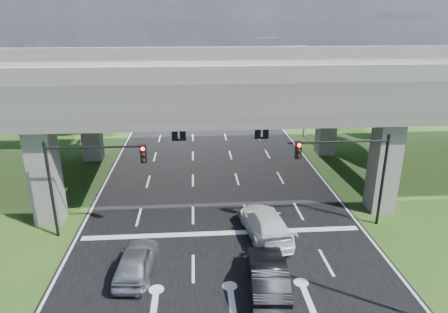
{
  "coord_description": "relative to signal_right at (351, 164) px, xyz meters",
  "views": [
    {
      "loc": [
        -1.51,
        -18.0,
        12.65
      ],
      "look_at": [
        0.41,
        7.67,
        3.55
      ],
      "focal_mm": 32.0,
      "sensor_mm": 36.0,
      "label": 1
    }
  ],
  "objects": [
    {
      "name": "tree_right_far",
      "position": [
        4.22,
        40.06,
        0.63
      ],
      "size": [
        4.5,
        4.5,
        7.8
      ],
      "color": "black",
      "rests_on": "ground"
    },
    {
      "name": "streetlight_far",
      "position": [
        2.27,
        20.06,
        1.66
      ],
      "size": [
        3.38,
        0.25,
        10.0
      ],
      "color": "gray",
      "rests_on": "ground"
    },
    {
      "name": "overpass",
      "position": [
        -7.82,
        8.06,
        3.73
      ],
      "size": [
        80.0,
        15.0,
        10.0
      ],
      "color": "#3C3937",
      "rests_on": "ground"
    },
    {
      "name": "tree_right_mid",
      "position": [
        8.22,
        32.06,
        -0.01
      ],
      "size": [
        3.91,
        3.9,
        6.76
      ],
      "color": "black",
      "rests_on": "ground"
    },
    {
      "name": "car_silver",
      "position": [
        -12.52,
        -4.16,
        -3.41
      ],
      "size": [
        2.11,
        4.53,
        1.5
      ],
      "primitive_type": "imported",
      "rotation": [
        0.0,
        0.0,
        3.06
      ],
      "color": "#B6BBBF",
      "rests_on": "road"
    },
    {
      "name": "road",
      "position": [
        -7.82,
        6.06,
        -4.17
      ],
      "size": [
        18.0,
        120.0,
        0.03
      ],
      "primitive_type": "cube",
      "color": "black",
      "rests_on": "ground"
    },
    {
      "name": "car_white",
      "position": [
        -5.27,
        -0.94,
        -3.34
      ],
      "size": [
        2.94,
        5.85,
        1.63
      ],
      "primitive_type": "imported",
      "rotation": [
        0.0,
        0.0,
        3.26
      ],
      "color": "silver",
      "rests_on": "road"
    },
    {
      "name": "tree_left_mid",
      "position": [
        -24.78,
        30.06,
        -0.01
      ],
      "size": [
        3.91,
        3.9,
        6.76
      ],
      "color": "black",
      "rests_on": "ground"
    },
    {
      "name": "warehouse",
      "position": [
        -33.82,
        31.06,
        -2.19
      ],
      "size": [
        20.0,
        10.0,
        4.0
      ],
      "primitive_type": "cube",
      "color": "#9E9E99",
      "rests_on": "ground"
    },
    {
      "name": "signal_left",
      "position": [
        -15.65,
        0.0,
        0.0
      ],
      "size": [
        5.76,
        0.54,
        6.0
      ],
      "color": "black",
      "rests_on": "ground"
    },
    {
      "name": "tree_left_near",
      "position": [
        -21.78,
        22.06,
        0.63
      ],
      "size": [
        4.5,
        4.5,
        7.8
      ],
      "color": "black",
      "rests_on": "ground"
    },
    {
      "name": "tree_right_near",
      "position": [
        5.22,
        24.06,
        0.31
      ],
      "size": [
        4.2,
        4.2,
        7.28
      ],
      "color": "black",
      "rests_on": "ground"
    },
    {
      "name": "signal_right",
      "position": [
        0.0,
        0.0,
        0.0
      ],
      "size": [
        5.76,
        0.54,
        6.0
      ],
      "color": "black",
      "rests_on": "ground"
    },
    {
      "name": "streetlight_beyond",
      "position": [
        2.27,
        36.06,
        1.66
      ],
      "size": [
        3.38,
        0.25,
        10.0
      ],
      "color": "gray",
      "rests_on": "ground"
    },
    {
      "name": "car_dark",
      "position": [
        -6.02,
        -5.92,
        -3.34
      ],
      "size": [
        2.11,
        5.07,
        1.63
      ],
      "primitive_type": "imported",
      "rotation": [
        0.0,
        0.0,
        3.06
      ],
      "color": "black",
      "rests_on": "road"
    },
    {
      "name": "tree_left_far",
      "position": [
        -20.78,
        38.06,
        0.95
      ],
      "size": [
        4.8,
        4.8,
        8.32
      ],
      "color": "black",
      "rests_on": "ground"
    },
    {
      "name": "ground",
      "position": [
        -7.82,
        -3.94,
        -4.19
      ],
      "size": [
        160.0,
        160.0,
        0.0
      ],
      "primitive_type": "plane",
      "color": "#234817",
      "rests_on": "ground"
    }
  ]
}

